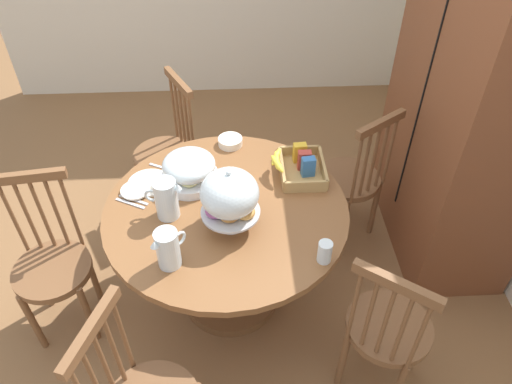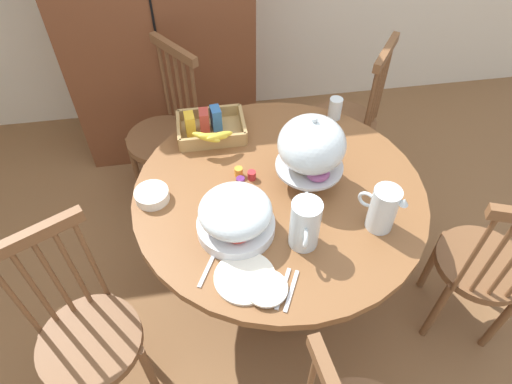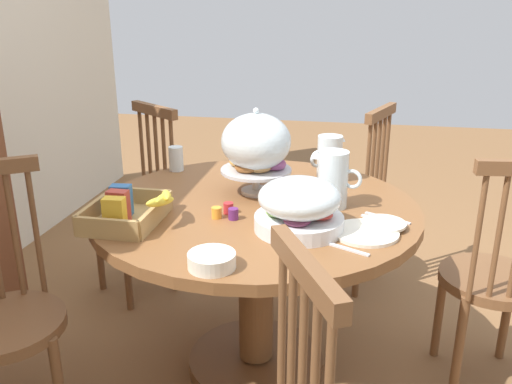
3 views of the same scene
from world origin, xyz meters
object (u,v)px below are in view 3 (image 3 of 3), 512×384
(windsor_chair_near_window, at_px, (138,209))
(pastry_stand_with_dome, at_px, (256,146))
(windsor_chair_far_side, at_px, (495,282))
(windsor_chair_host_seat, at_px, (349,203))
(dining_table, at_px, (256,254))
(china_plate_small, at_px, (384,223))
(cereal_basket, at_px, (128,211))
(china_plate_large, at_px, (365,233))
(drinking_glass, at_px, (176,159))
(orange_juice_pitcher, at_px, (333,182))
(cereal_bowl, at_px, (212,260))
(windsor_chair_by_cabinet, at_px, (4,321))
(fruit_platter_covered, at_px, (299,206))
(milk_pitcher, at_px, (329,160))

(windsor_chair_near_window, height_order, pastry_stand_with_dome, pastry_stand_with_dome)
(windsor_chair_far_side, xyz_separation_m, windsor_chair_host_seat, (0.76, 0.57, 0.00))
(dining_table, relative_size, windsor_chair_host_seat, 1.26)
(dining_table, distance_m, china_plate_small, 0.54)
(cereal_basket, height_order, china_plate_large, cereal_basket)
(windsor_chair_far_side, xyz_separation_m, china_plate_small, (-0.23, 0.44, 0.30))
(windsor_chair_host_seat, relative_size, drinking_glass, 8.86)
(orange_juice_pitcher, bearing_deg, china_plate_large, -152.61)
(pastry_stand_with_dome, relative_size, cereal_bowl, 2.46)
(dining_table, bearing_deg, windsor_chair_by_cabinet, 123.14)
(china_plate_large, height_order, drinking_glass, drinking_glass)
(windsor_chair_by_cabinet, distance_m, fruit_platter_covered, 1.06)
(windsor_chair_by_cabinet, height_order, orange_juice_pitcher, windsor_chair_by_cabinet)
(pastry_stand_with_dome, bearing_deg, dining_table, -169.27)
(windsor_chair_near_window, distance_m, china_plate_large, 1.40)
(milk_pitcher, bearing_deg, windsor_chair_near_window, 77.73)
(windsor_chair_far_side, distance_m, milk_pitcher, 0.80)
(windsor_chair_far_side, xyz_separation_m, cereal_basket, (-0.35, 1.31, 0.33))
(dining_table, height_order, windsor_chair_far_side, windsor_chair_far_side)
(dining_table, xyz_separation_m, drinking_glass, (0.36, 0.44, 0.26))
(windsor_chair_by_cabinet, bearing_deg, drinking_glass, -21.01)
(cereal_basket, height_order, china_plate_small, cereal_basket)
(pastry_stand_with_dome, relative_size, drinking_glass, 3.13)
(windsor_chair_near_window, xyz_separation_m, windsor_chair_host_seat, (0.29, -1.07, 0.00))
(windsor_chair_near_window, height_order, windsor_chair_by_cabinet, same)
(windsor_chair_host_seat, xyz_separation_m, cereal_bowl, (-1.38, 0.37, 0.31))
(fruit_platter_covered, height_order, orange_juice_pitcher, orange_juice_pitcher)
(windsor_chair_near_window, xyz_separation_m, cereal_bowl, (-1.08, -0.70, 0.31))
(pastry_stand_with_dome, distance_m, china_plate_small, 0.58)
(windsor_chair_by_cabinet, relative_size, cereal_bowl, 6.96)
(windsor_chair_host_seat, height_order, china_plate_large, windsor_chair_host_seat)
(windsor_chair_far_side, relative_size, china_plate_large, 4.43)
(fruit_platter_covered, height_order, milk_pitcher, milk_pitcher)
(pastry_stand_with_dome, distance_m, cereal_basket, 0.56)
(china_plate_large, bearing_deg, china_plate_small, -42.28)
(orange_juice_pitcher, distance_m, china_plate_small, 0.26)
(windsor_chair_far_side, distance_m, china_plate_large, 0.66)
(windsor_chair_far_side, xyz_separation_m, china_plate_large, (-0.30, 0.50, 0.29))
(windsor_chair_near_window, relative_size, china_plate_small, 6.50)
(pastry_stand_with_dome, distance_m, fruit_platter_covered, 0.41)
(windsor_chair_near_window, height_order, orange_juice_pitcher, windsor_chair_near_window)
(windsor_chair_near_window, distance_m, orange_juice_pitcher, 1.20)
(orange_juice_pitcher, height_order, milk_pitcher, orange_juice_pitcher)
(china_plate_small, relative_size, cereal_bowl, 1.07)
(windsor_chair_by_cabinet, distance_m, cereal_bowl, 0.80)
(fruit_platter_covered, distance_m, orange_juice_pitcher, 0.26)
(milk_pitcher, distance_m, cereal_basket, 0.88)
(windsor_chair_host_seat, bearing_deg, pastry_stand_with_dome, 153.34)
(windsor_chair_near_window, height_order, milk_pitcher, windsor_chair_near_window)
(windsor_chair_host_seat, height_order, china_plate_small, windsor_chair_host_seat)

